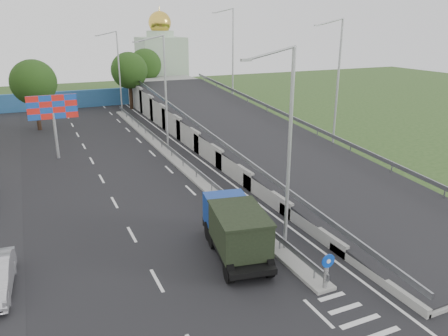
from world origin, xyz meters
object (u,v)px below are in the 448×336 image
lamp_post_far (117,68)px  church (161,61)px  lamp_post_mid (163,88)px  dump_truck (235,228)px  sign_bollard (327,271)px  lamp_post_near (286,143)px  billboard (53,111)px

lamp_post_far → church: church is taller
lamp_post_mid → dump_truck: (-2.28, -19.24, -4.33)m
lamp_post_mid → sign_bollard: bearing=-90.3°
sign_bollard → church: 58.84m
sign_bollard → lamp_post_far: size_ratio=0.17×
sign_bollard → lamp_post_far: bearing=89.9°
church → lamp_post_near: bearing=-100.4°
billboard → lamp_post_near: bearing=-67.5°
lamp_post_mid → billboard: size_ratio=1.83×
sign_bollard → lamp_post_near: bearing=88.4°
church → billboard: bearing=-120.7°
lamp_post_near → lamp_post_mid: (0.00, 20.00, 0.00)m
sign_bollard → church: (10.00, 57.83, 4.28)m
lamp_post_mid → billboard: lamp_post_mid is taller
billboard → dump_truck: (6.83, -21.24, -2.71)m
sign_bollard → church: size_ratio=0.12×
lamp_post_near → billboard: 23.87m
lamp_post_mid → dump_truck: 19.85m
sign_bollard → church: church is taller
lamp_post_near → lamp_post_mid: 20.00m
sign_bollard → lamp_post_near: 6.12m
lamp_post_mid → billboard: bearing=167.6°
lamp_post_far → billboard: bearing=-116.8°
lamp_post_mid → church: size_ratio=0.73×
sign_bollard → lamp_post_mid: bearing=89.7°
sign_bollard → lamp_post_mid: size_ratio=0.17×
church → billboard: size_ratio=2.51×
church → dump_truck: (-12.17, -53.24, -3.83)m
lamp_post_near → church: bearing=79.6°
dump_truck → billboard: bearing=118.0°
lamp_post_near → lamp_post_far: (0.00, 40.00, 0.00)m
sign_bollard → lamp_post_far: 44.08m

